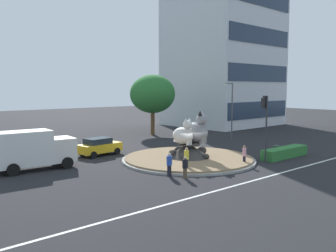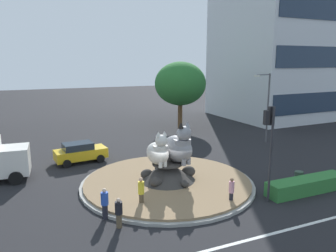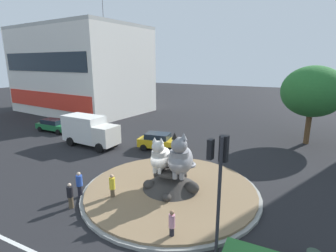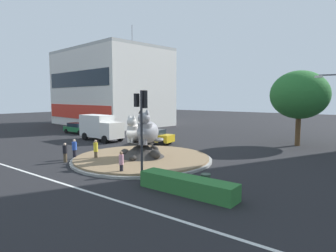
% 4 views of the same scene
% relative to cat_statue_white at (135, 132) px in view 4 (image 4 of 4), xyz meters
% --- Properties ---
extents(ground_plane, '(160.00, 160.00, 0.00)m').
position_rel_cat_statue_white_xyz_m(ground_plane, '(0.67, 0.11, -2.34)').
color(ground_plane, black).
extents(lane_centreline, '(112.00, 0.20, 0.01)m').
position_rel_cat_statue_white_xyz_m(lane_centreline, '(0.67, -7.61, -2.34)').
color(lane_centreline, silver).
rests_on(lane_centreline, ground).
extents(roundabout_island, '(11.42, 11.42, 1.51)m').
position_rel_cat_statue_white_xyz_m(roundabout_island, '(0.67, 0.12, -1.95)').
color(roundabout_island, gray).
rests_on(roundabout_island, ground).
extents(cat_statue_white, '(1.52, 2.44, 2.28)m').
position_rel_cat_statue_white_xyz_m(cat_statue_white, '(0.00, 0.00, 0.00)').
color(cat_statue_white, silver).
rests_on(cat_statue_white, roundabout_island).
extents(cat_statue_grey, '(2.13, 3.12, 2.80)m').
position_rel_cat_statue_white_xyz_m(cat_statue_grey, '(1.40, -0.07, 0.19)').
color(cat_statue_grey, gray).
rests_on(cat_statue_grey, roundabout_island).
extents(traffic_light_mast, '(0.78, 0.47, 5.58)m').
position_rel_cat_statue_white_xyz_m(traffic_light_mast, '(4.97, -4.56, 1.73)').
color(traffic_light_mast, '#2D2D33').
rests_on(traffic_light_mast, ground).
extents(shophouse_block, '(22.45, 16.23, 18.71)m').
position_rel_cat_statue_white_xyz_m(shophouse_block, '(-25.57, 19.91, 4.57)').
color(shophouse_block, silver).
rests_on(shophouse_block, ground).
extents(clipped_hedge_strip, '(5.73, 1.20, 0.90)m').
position_rel_cat_statue_white_xyz_m(clipped_hedge_strip, '(8.20, -4.52, -1.89)').
color(clipped_hedge_strip, '#2D7033').
rests_on(clipped_hedge_strip, ground).
extents(broadleaf_tree_behind_island, '(5.99, 5.99, 7.98)m').
position_rel_cat_statue_white_xyz_m(broadleaf_tree_behind_island, '(8.91, 15.66, 3.08)').
color(broadleaf_tree_behind_island, brown).
rests_on(broadleaf_tree_behind_island, ground).
extents(pedestrian_blue_shirt, '(0.39, 0.39, 1.68)m').
position_rel_cat_statue_white_xyz_m(pedestrian_blue_shirt, '(-4.17, -2.99, -1.46)').
color(pedestrian_blue_shirt, black).
rests_on(pedestrian_blue_shirt, ground).
extents(pedestrian_yellow_shirt, '(0.35, 0.35, 1.76)m').
position_rel_cat_statue_white_xyz_m(pedestrian_yellow_shirt, '(-2.02, -2.49, -1.40)').
color(pedestrian_yellow_shirt, brown).
rests_on(pedestrian_yellow_shirt, ground).
extents(pedestrian_black_shirt, '(0.37, 0.37, 1.56)m').
position_rel_cat_statue_white_xyz_m(pedestrian_black_shirt, '(-3.73, -4.16, -1.53)').
color(pedestrian_black_shirt, brown).
rests_on(pedestrian_black_shirt, ground).
extents(pedestrian_pink_shirt, '(0.31, 0.31, 1.63)m').
position_rel_cat_statue_white_xyz_m(pedestrian_pink_shirt, '(2.78, -4.20, -1.47)').
color(pedestrian_pink_shirt, black).
rests_on(pedestrian_pink_shirt, ground).
extents(sedan_on_far_lane, '(4.21, 2.36, 1.63)m').
position_rel_cat_statue_white_xyz_m(sedan_on_far_lane, '(-3.96, 7.23, -1.49)').
color(sedan_on_far_lane, gold).
rests_on(sedan_on_far_lane, ground).
extents(hatchback_near_shophouse, '(4.70, 2.03, 1.51)m').
position_rel_cat_statue_white_xyz_m(hatchback_near_shophouse, '(-18.66, 7.56, -1.54)').
color(hatchback_near_shophouse, '#1E6B38').
rests_on(hatchback_near_shophouse, ground).
extents(delivery_box_truck, '(6.15, 2.80, 3.03)m').
position_rel_cat_statue_white_xyz_m(delivery_box_truck, '(-10.88, 5.25, -0.72)').
color(delivery_box_truck, silver).
rests_on(delivery_box_truck, ground).
extents(litter_bin, '(0.56, 0.56, 0.90)m').
position_rel_cat_statue_white_xyz_m(litter_bin, '(8.67, -3.34, -1.89)').
color(litter_bin, '#2D4233').
rests_on(litter_bin, ground).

